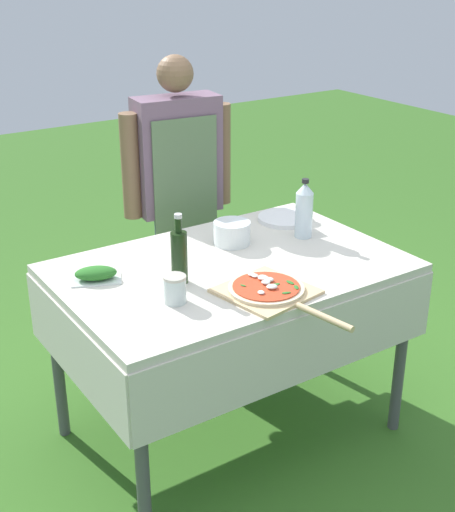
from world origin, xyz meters
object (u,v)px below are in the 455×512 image
(pizza_on_peel, at_px, (269,290))
(sauce_jar, at_px, (175,291))
(person_cook, at_px, (178,184))
(oil_bottle, at_px, (179,256))
(mixing_tub, at_px, (232,233))
(prep_table, at_px, (230,285))
(herb_container, at_px, (96,274))
(plate_stack, at_px, (285,218))
(water_bottle, at_px, (304,210))

(pizza_on_peel, xyz_separation_m, sauce_jar, (-0.32, 0.13, 0.03))
(person_cook, height_order, pizza_on_peel, person_cook)
(oil_bottle, height_order, sauce_jar, oil_bottle)
(oil_bottle, height_order, mixing_tub, oil_bottle)
(prep_table, bearing_deg, sauce_jar, -154.62)
(pizza_on_peel, bearing_deg, herb_container, 126.38)
(pizza_on_peel, xyz_separation_m, herb_container, (-0.48, 0.46, 0.01))
(oil_bottle, relative_size, plate_stack, 1.09)
(prep_table, bearing_deg, mixing_tub, 54.22)
(prep_table, relative_size, herb_container, 6.37)
(pizza_on_peel, xyz_separation_m, mixing_tub, (0.16, 0.48, 0.04))
(herb_container, relative_size, plate_stack, 0.86)
(herb_container, bearing_deg, person_cook, 40.67)
(water_bottle, bearing_deg, herb_container, 174.62)
(person_cook, relative_size, pizza_on_peel, 2.68)
(mixing_tub, bearing_deg, water_bottle, -19.36)
(mixing_tub, bearing_deg, person_cook, 81.78)
(oil_bottle, bearing_deg, pizza_on_peel, -50.14)
(oil_bottle, xyz_separation_m, water_bottle, (0.69, 0.10, 0.01))
(mixing_tub, xyz_separation_m, sauce_jar, (-0.48, -0.35, -0.00))
(water_bottle, bearing_deg, sauce_jar, -163.14)
(pizza_on_peel, bearing_deg, plate_stack, 37.90)
(herb_container, bearing_deg, plate_stack, 6.54)
(prep_table, bearing_deg, plate_stack, 29.27)
(person_cook, xyz_separation_m, plate_stack, (0.28, -0.51, -0.08))
(mixing_tub, height_order, plate_stack, mixing_tub)
(herb_container, bearing_deg, mixing_tub, 1.66)
(plate_stack, distance_m, sauce_jar, 0.95)
(prep_table, relative_size, water_bottle, 5.22)
(person_cook, relative_size, plate_stack, 6.05)
(person_cook, xyz_separation_m, mixing_tub, (-0.09, -0.61, -0.04))
(prep_table, height_order, mixing_tub, mixing_tub)
(person_cook, bearing_deg, pizza_on_peel, 84.08)
(herb_container, distance_m, mixing_tub, 0.64)
(prep_table, bearing_deg, pizza_on_peel, -95.56)
(person_cook, relative_size, herb_container, 7.05)
(prep_table, xyz_separation_m, person_cook, (0.22, 0.79, 0.18))
(oil_bottle, relative_size, herb_container, 1.28)
(pizza_on_peel, distance_m, oil_bottle, 0.36)
(prep_table, height_order, plate_stack, plate_stack)
(mixing_tub, bearing_deg, oil_bottle, -150.96)
(plate_stack, bearing_deg, pizza_on_peel, -132.21)
(mixing_tub, bearing_deg, plate_stack, 14.88)
(prep_table, distance_m, person_cook, 0.84)
(prep_table, relative_size, person_cook, 0.90)
(water_bottle, distance_m, mixing_tub, 0.33)
(person_cook, bearing_deg, sauce_jar, 66.10)
(pizza_on_peel, height_order, mixing_tub, mixing_tub)
(person_cook, bearing_deg, water_bottle, 113.87)
(pizza_on_peel, distance_m, sauce_jar, 0.35)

